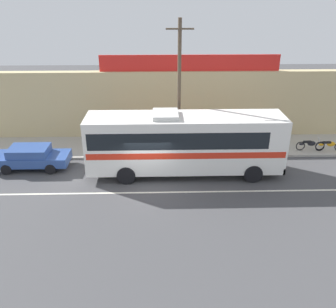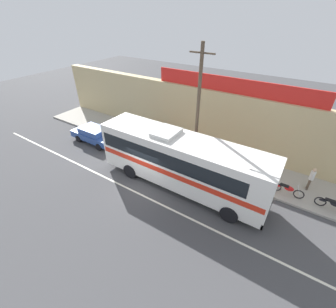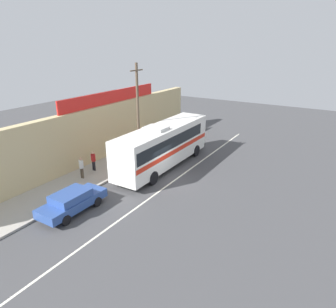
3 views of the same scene
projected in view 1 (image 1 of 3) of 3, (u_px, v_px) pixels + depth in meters
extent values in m
plane|color=#444447|center=(148.00, 185.00, 19.76)|extent=(70.00, 70.00, 0.00)
cube|color=#A8A399|center=(150.00, 147.00, 24.45)|extent=(30.00, 3.60, 0.14)
cube|color=tan|center=(150.00, 105.00, 25.42)|extent=(30.00, 0.70, 4.80)
cube|color=red|center=(190.00, 63.00, 24.25)|extent=(12.39, 0.12, 1.10)
cube|color=silver|center=(148.00, 192.00, 19.04)|extent=(30.00, 0.14, 0.01)
cube|color=white|center=(185.00, 142.00, 20.24)|extent=(11.12, 2.47, 3.10)
cube|color=black|center=(177.00, 133.00, 20.00)|extent=(9.79, 2.49, 0.96)
cube|color=red|center=(185.00, 147.00, 20.37)|extent=(10.90, 2.49, 0.36)
cube|color=black|center=(282.00, 134.00, 20.19)|extent=(0.04, 2.23, 1.40)
cube|color=black|center=(278.00, 162.00, 20.95)|extent=(0.12, 2.47, 0.36)
cube|color=silver|center=(165.00, 114.00, 19.51)|extent=(1.40, 1.73, 0.24)
cylinder|color=black|center=(244.00, 156.00, 21.99)|extent=(1.04, 0.32, 1.04)
cylinder|color=black|center=(253.00, 173.00, 19.91)|extent=(1.04, 0.32, 1.04)
cylinder|color=black|center=(129.00, 157.00, 21.82)|extent=(1.04, 0.32, 1.04)
cylinder|color=black|center=(126.00, 175.00, 19.74)|extent=(1.04, 0.32, 1.04)
cube|color=#2D4C93|center=(32.00, 159.00, 21.44)|extent=(4.44, 1.72, 0.56)
cube|color=#2D4C93|center=(29.00, 151.00, 21.22)|extent=(2.31, 1.55, 0.48)
cube|color=black|center=(44.00, 151.00, 21.26)|extent=(0.21, 1.45, 0.34)
cylinder|color=black|center=(58.00, 157.00, 22.34)|extent=(0.62, 0.20, 0.62)
cylinder|color=black|center=(51.00, 169.00, 20.86)|extent=(0.62, 0.20, 0.62)
cylinder|color=black|center=(16.00, 158.00, 22.28)|extent=(0.62, 0.20, 0.62)
cylinder|color=black|center=(6.00, 170.00, 20.80)|extent=(0.62, 0.20, 0.62)
cylinder|color=brown|center=(179.00, 91.00, 21.42)|extent=(0.22, 0.22, 8.36)
cylinder|color=brown|center=(180.00, 29.00, 19.91)|extent=(1.60, 0.10, 0.10)
torus|color=black|center=(320.00, 147.00, 23.50)|extent=(0.62, 0.06, 0.62)
ellipsoid|color=orange|center=(331.00, 144.00, 23.44)|extent=(0.56, 0.22, 0.34)
cube|color=black|center=(327.00, 142.00, 23.39)|extent=(0.52, 0.20, 0.10)
ellipsoid|color=orange|center=(321.00, 145.00, 23.44)|extent=(0.36, 0.14, 0.16)
torus|color=black|center=(320.00, 146.00, 23.62)|extent=(0.62, 0.06, 0.62)
torus|color=black|center=(300.00, 146.00, 23.59)|extent=(0.62, 0.06, 0.62)
cylinder|color=silver|center=(319.00, 142.00, 23.49)|extent=(0.34, 0.04, 0.65)
cylinder|color=silver|center=(319.00, 137.00, 23.36)|extent=(0.03, 0.56, 0.03)
ellipsoid|color=black|center=(312.00, 143.00, 23.53)|extent=(0.56, 0.22, 0.34)
cube|color=black|center=(307.00, 142.00, 23.47)|extent=(0.52, 0.20, 0.10)
ellipsoid|color=black|center=(302.00, 144.00, 23.53)|extent=(0.36, 0.14, 0.16)
torus|color=black|center=(284.00, 146.00, 23.53)|extent=(0.62, 0.06, 0.62)
torus|color=black|center=(264.00, 147.00, 23.50)|extent=(0.62, 0.06, 0.62)
cylinder|color=silver|center=(283.00, 142.00, 23.40)|extent=(0.34, 0.04, 0.65)
cylinder|color=silver|center=(282.00, 138.00, 23.27)|extent=(0.03, 0.56, 0.03)
ellipsoid|color=red|center=(275.00, 144.00, 23.44)|extent=(0.56, 0.22, 0.34)
cube|color=black|center=(271.00, 142.00, 23.39)|extent=(0.52, 0.20, 0.10)
ellipsoid|color=red|center=(265.00, 145.00, 23.44)|extent=(0.36, 0.14, 0.16)
cylinder|color=brown|center=(283.00, 137.00, 24.75)|extent=(0.13, 0.13, 0.79)
cylinder|color=brown|center=(284.00, 138.00, 24.59)|extent=(0.13, 0.13, 0.79)
cylinder|color=white|center=(285.00, 128.00, 24.38)|extent=(0.30, 0.30, 0.60)
sphere|color=tan|center=(286.00, 122.00, 24.20)|extent=(0.22, 0.22, 0.22)
cylinder|color=white|center=(284.00, 127.00, 24.55)|extent=(0.08, 0.08, 0.55)
cylinder|color=white|center=(286.00, 129.00, 24.18)|extent=(0.08, 0.08, 0.55)
cylinder|color=brown|center=(101.00, 139.00, 24.39)|extent=(0.13, 0.13, 0.82)
cylinder|color=brown|center=(100.00, 140.00, 24.22)|extent=(0.13, 0.13, 0.82)
cylinder|color=white|center=(100.00, 130.00, 24.00)|extent=(0.30, 0.30, 0.62)
sphere|color=tan|center=(99.00, 124.00, 23.81)|extent=(0.22, 0.22, 0.22)
cylinder|color=white|center=(100.00, 128.00, 24.17)|extent=(0.08, 0.08, 0.57)
cylinder|color=white|center=(99.00, 131.00, 23.81)|extent=(0.08, 0.08, 0.57)
cylinder|color=black|center=(124.00, 138.00, 24.69)|extent=(0.13, 0.13, 0.81)
cylinder|color=black|center=(123.00, 139.00, 24.53)|extent=(0.13, 0.13, 0.81)
cylinder|color=red|center=(123.00, 129.00, 24.31)|extent=(0.30, 0.30, 0.60)
sphere|color=tan|center=(123.00, 122.00, 24.13)|extent=(0.22, 0.22, 0.22)
cylinder|color=red|center=(123.00, 127.00, 24.48)|extent=(0.08, 0.08, 0.56)
cylinder|color=red|center=(123.00, 129.00, 24.12)|extent=(0.08, 0.08, 0.56)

